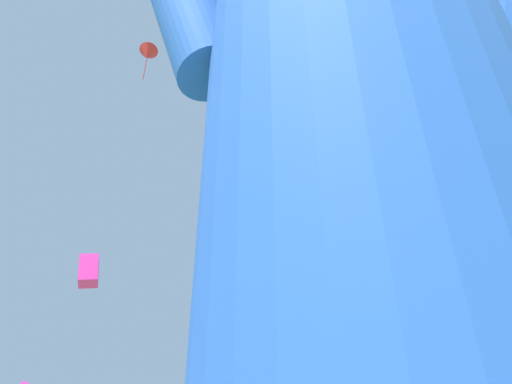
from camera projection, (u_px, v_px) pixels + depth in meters
name	position (u px, v px, depth m)	size (l,w,h in m)	color
distant_kite_white_far_center	(266.00, 268.00, 21.08)	(1.11, 1.02, 0.57)	white
distant_kite_blue_overhead_distant	(202.00, 380.00, 27.84)	(1.09, 0.78, 1.26)	blue
distant_kite_orange_high_left	(413.00, 238.00, 28.93)	(1.84, 1.95, 3.01)	orange
distant_kite_red_mid_right	(148.00, 54.00, 26.51)	(1.34, 1.47, 2.63)	red
distant_kite_magenta_low_right	(89.00, 271.00, 15.44)	(0.94, 0.91, 1.21)	#DB2393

